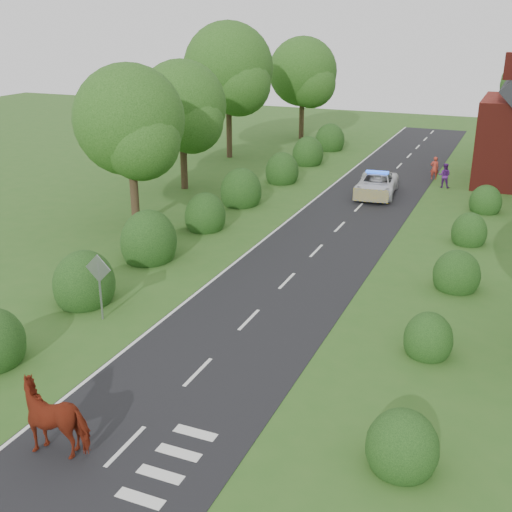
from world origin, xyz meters
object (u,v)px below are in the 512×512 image
at_px(road_sign, 99,277).
at_px(police_van, 376,184).
at_px(pedestrian_red, 434,168).
at_px(cow, 58,420).
at_px(pedestrian_purple, 444,175).

height_order(road_sign, police_van, road_sign).
xyz_separation_m(police_van, pedestrian_red, (2.68, 5.65, 0.09)).
bearing_deg(police_van, cow, -99.31).
bearing_deg(cow, pedestrian_purple, 156.40).
relative_size(road_sign, cow, 1.12).
bearing_deg(road_sign, cow, -62.50).
distance_m(road_sign, cow, 7.51).
bearing_deg(cow, pedestrian_red, 158.55).
bearing_deg(pedestrian_purple, road_sign, 70.47).
bearing_deg(road_sign, pedestrian_purple, 70.24).
distance_m(pedestrian_red, pedestrian_purple, 2.23).
distance_m(cow, pedestrian_purple, 31.82).
distance_m(cow, pedestrian_red, 33.69).
xyz_separation_m(cow, police_van, (1.84, 27.74, -0.11)).
height_order(police_van, pedestrian_purple, pedestrian_purple).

